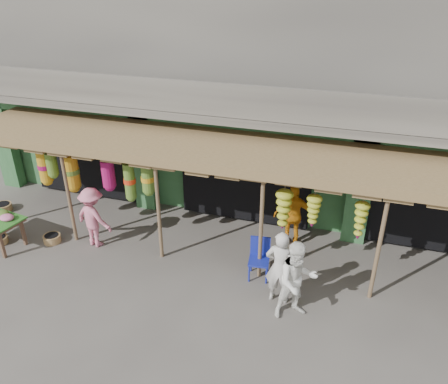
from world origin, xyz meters
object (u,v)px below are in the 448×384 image
(person_front, at_px, (280,267))
(person_right, at_px, (297,281))
(person_shopper, at_px, (93,217))
(blue_chair, at_px, (259,256))
(person_vendor, at_px, (293,215))

(person_front, height_order, person_right, person_right)
(person_right, bearing_deg, person_shopper, 139.16)
(blue_chair, distance_m, person_vendor, 1.65)
(person_front, bearing_deg, person_vendor, -87.96)
(person_right, bearing_deg, person_vendor, 70.99)
(person_right, xyz_separation_m, person_shopper, (-5.35, 1.01, -0.06))
(blue_chair, bearing_deg, person_shopper, 172.91)
(person_front, relative_size, person_right, 0.98)
(blue_chair, height_order, person_shopper, person_shopper)
(blue_chair, bearing_deg, person_right, -53.87)
(person_vendor, bearing_deg, person_right, 87.88)
(person_shopper, bearing_deg, blue_chair, -167.51)
(person_front, bearing_deg, blue_chair, -50.29)
(person_shopper, bearing_deg, person_right, -178.80)
(person_right, relative_size, person_shopper, 1.08)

